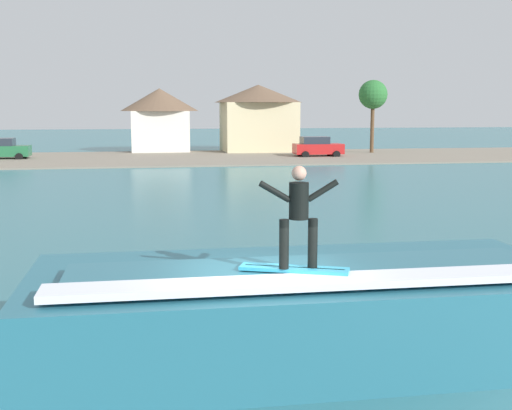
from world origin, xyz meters
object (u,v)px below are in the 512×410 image
(tree_tall_bare, at_px, (373,95))
(surfer, at_px, (299,211))
(wave_crest, at_px, (302,310))
(car_far_shore, at_px, (317,147))
(car_near_shore, at_px, (3,149))
(house_small_cottage, at_px, (160,116))
(surfboard, at_px, (294,269))
(house_gabled_white, at_px, (258,115))

(tree_tall_bare, bearing_deg, surfer, -110.64)
(wave_crest, distance_m, car_far_shore, 47.72)
(wave_crest, relative_size, car_near_shore, 2.26)
(wave_crest, bearing_deg, house_small_cottage, 91.41)
(house_small_cottage, bearing_deg, car_near_shore, -147.84)
(surfboard, xyz_separation_m, house_gabled_white, (8.72, 55.09, 1.91))
(car_far_shore, distance_m, house_small_cottage, 17.16)
(house_gabled_white, bearing_deg, tree_tall_bare, -23.79)
(surfer, xyz_separation_m, car_far_shore, (12.65, 46.91, -1.81))
(wave_crest, relative_size, tree_tall_bare, 1.36)
(car_far_shore, bearing_deg, car_near_shore, 176.96)
(house_small_cottage, bearing_deg, tree_tall_bare, -17.16)
(wave_crest, bearing_deg, surfer, -108.46)
(car_near_shore, bearing_deg, surfboard, -73.28)
(car_near_shore, relative_size, house_small_cottage, 0.54)
(house_gabled_white, height_order, tree_tall_bare, tree_tall_bare)
(surfer, height_order, car_far_shore, surfer)
(car_near_shore, distance_m, house_small_cottage, 16.11)
(surfer, bearing_deg, car_far_shore, 74.90)
(surfer, relative_size, car_far_shore, 0.39)
(surfboard, xyz_separation_m, car_far_shore, (12.71, 46.83, -0.84))
(surfboard, bearing_deg, house_gabled_white, 81.00)
(car_near_shore, bearing_deg, house_small_cottage, 32.16)
(house_small_cottage, bearing_deg, wave_crest, -88.59)
(wave_crest, bearing_deg, house_gabled_white, 81.22)
(tree_tall_bare, bearing_deg, car_near_shore, -176.21)
(surfer, bearing_deg, wave_crest, 71.54)
(surfboard, height_order, car_near_shore, car_near_shore)
(surfboard, relative_size, car_near_shore, 0.43)
(car_near_shore, height_order, house_small_cottage, house_small_cottage)
(surfer, relative_size, tree_tall_bare, 0.24)
(surfboard, distance_m, car_far_shore, 48.53)
(house_small_cottage, bearing_deg, surfboard, -88.94)
(car_near_shore, height_order, car_far_shore, same)
(house_gabled_white, bearing_deg, house_small_cottage, 170.43)
(car_far_shore, relative_size, tree_tall_bare, 0.62)
(surfer, xyz_separation_m, car_near_shore, (-14.55, 48.36, -1.81))
(surfboard, height_order, house_gabled_white, house_gabled_white)
(surfboard, relative_size, surfer, 1.08)
(house_small_cottage, bearing_deg, surfer, -88.89)
(car_near_shore, relative_size, car_far_shore, 0.97)
(surfboard, xyz_separation_m, house_small_cottage, (-1.05, 56.74, 1.80))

